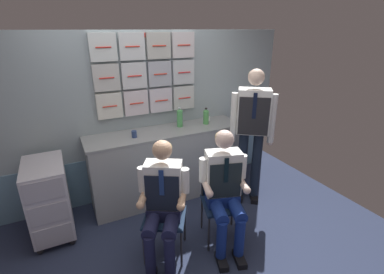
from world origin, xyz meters
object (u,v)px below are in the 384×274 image
object	(u,v)px
crew_member_right	(225,186)
espresso_cup_small	(207,118)
crew_member_left	(163,200)
service_trolley	(49,198)
folding_chair_left	(166,204)
crew_member_standing	(252,126)
sparkling_bottle_green	(206,116)
folding_chair_right	(220,192)

from	to	relation	value
crew_member_right	espresso_cup_small	distance (m)	1.36
crew_member_left	crew_member_right	world-z (taller)	crew_member_right
service_trolley	crew_member_right	xyz separation A→B (m)	(1.62, -0.94, 0.22)
crew_member_right	espresso_cup_small	size ratio (longest dim) A/B	17.20
folding_chair_left	espresso_cup_small	bearing A→B (deg)	44.61
crew_member_right	crew_member_standing	world-z (taller)	crew_member_standing
crew_member_right	sparkling_bottle_green	xyz separation A→B (m)	(0.40, 1.12, 0.36)
espresso_cup_small	crew_member_left	bearing A→B (deg)	-133.87
crew_member_left	crew_member_right	distance (m)	0.64
service_trolley	espresso_cup_small	world-z (taller)	espresso_cup_small
service_trolley	folding_chair_left	xyz separation A→B (m)	(1.06, -0.74, 0.05)
service_trolley	crew_member_standing	bearing A→B (deg)	-9.22
service_trolley	folding_chair_left	world-z (taller)	service_trolley
folding_chair_left	crew_member_standing	size ratio (longest dim) A/B	0.49
service_trolley	crew_member_left	distance (m)	1.33
folding_chair_left	crew_member_standing	world-z (taller)	crew_member_standing
crew_member_right	crew_member_left	bearing A→B (deg)	174.11
crew_member_right	folding_chair_right	bearing A→B (deg)	73.32
folding_chair_left	service_trolley	bearing A→B (deg)	145.19
folding_chair_right	espresso_cup_small	distance (m)	1.26
crew_member_left	espresso_cup_small	distance (m)	1.65
service_trolley	crew_member_left	world-z (taller)	crew_member_left
crew_member_left	crew_member_standing	bearing A→B (deg)	19.72
crew_member_left	espresso_cup_small	world-z (taller)	crew_member_left
sparkling_bottle_green	folding_chair_left	bearing A→B (deg)	-136.27
crew_member_right	crew_member_standing	bearing A→B (deg)	37.10
folding_chair_right	sparkling_bottle_green	bearing A→B (deg)	70.00
folding_chair_right	crew_member_right	size ratio (longest dim) A/B	0.67
crew_member_left	sparkling_bottle_green	world-z (taller)	crew_member_left
service_trolley	sparkling_bottle_green	distance (m)	2.11
crew_member_left	folding_chair_left	bearing A→B (deg)	60.05
service_trolley	crew_member_left	size ratio (longest dim) A/B	0.70
folding_chair_right	crew_member_standing	distance (m)	0.96
folding_chair_right	crew_member_left	bearing A→B (deg)	-172.70
crew_member_standing	espresso_cup_small	world-z (taller)	crew_member_standing
crew_member_right	espresso_cup_small	world-z (taller)	crew_member_right
service_trolley	crew_member_standing	distance (m)	2.46
crew_member_left	sparkling_bottle_green	bearing A→B (deg)	45.49
service_trolley	crew_member_right	bearing A→B (deg)	-30.24
folding_chair_left	crew_member_right	bearing A→B (deg)	-20.26
espresso_cup_small	service_trolley	bearing A→B (deg)	-172.10
crew_member_left	sparkling_bottle_green	xyz separation A→B (m)	(1.04, 1.05, 0.38)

